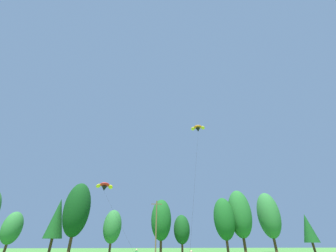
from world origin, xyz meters
The scene contains 13 objects.
treeline_tree_b centered at (-32.47, 55.79, 5.30)m, with size 4.16×4.16×8.76m.
treeline_tree_c centered at (-23.89, 57.97, 7.63)m, with size 4.28×4.28×12.19m.
treeline_tree_d centered at (-18.50, 54.68, 9.35)m, with size 5.97×5.97×15.44m.
treeline_tree_e centered at (-10.23, 58.40, 5.88)m, with size 4.42×4.42×9.71m.
treeline_tree_f centered at (1.97, 58.24, 7.52)m, with size 5.15×5.15×12.42m.
treeline_tree_g centered at (7.53, 60.06, 5.37)m, with size 4.20×4.20×8.88m.
treeline_tree_h centered at (17.90, 55.92, 7.67)m, with size 5.22×5.22×12.68m.
treeline_tree_i centered at (22.44, 56.44, 8.96)m, with size 5.80×5.80×14.80m.
treeline_tree_j centered at (31.65, 58.92, 8.97)m, with size 5.80×5.80×14.81m.
treeline_tree_k centered at (39.76, 55.81, 5.61)m, with size 3.57×3.57×8.96m.
utility_pole centered at (0.19, 44.49, 5.15)m, with size 2.20×0.26×9.77m.
parafoil_kite_high_red_yellow centered at (-10.10, 41.42, 11.80)m, with size 8.98×14.28×11.40m.
parafoil_kite_mid_orange centered at (7.61, 35.08, 21.98)m, with size 6.35×13.15×21.55m.
Camera 1 is at (-1.46, -0.08, 2.31)m, focal length 22.16 mm.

